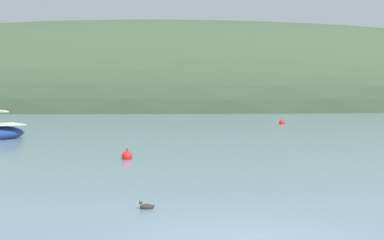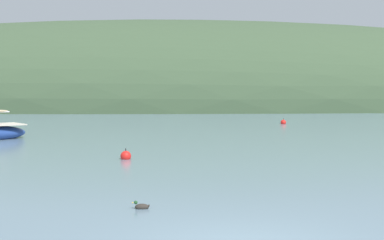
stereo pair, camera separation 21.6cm
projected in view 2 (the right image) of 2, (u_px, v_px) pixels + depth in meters
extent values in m
ellipsoid|color=#384C33|center=(175.00, 108.00, 81.45)|extent=(150.00, 36.00, 24.10)
sphere|color=red|center=(283.00, 122.00, 46.53)|extent=(0.44, 0.44, 0.44)
cylinder|color=black|center=(283.00, 119.00, 46.52)|extent=(0.04, 0.04, 0.10)
sphere|color=red|center=(126.00, 156.00, 23.86)|extent=(0.44, 0.44, 0.44)
cylinder|color=black|center=(126.00, 150.00, 23.84)|extent=(0.04, 0.04, 0.10)
ellipsoid|color=#2D2823|center=(142.00, 207.00, 14.14)|extent=(0.35, 0.19, 0.16)
sphere|color=#1E4723|center=(136.00, 202.00, 14.12)|extent=(0.09, 0.09, 0.09)
cone|color=gold|center=(133.00, 203.00, 14.12)|extent=(0.05, 0.04, 0.04)
cone|color=#2D2823|center=(148.00, 206.00, 14.16)|extent=(0.08, 0.07, 0.08)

